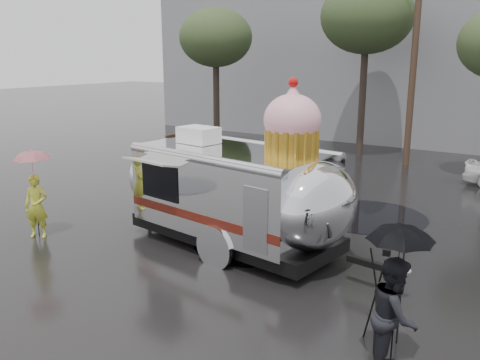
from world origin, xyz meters
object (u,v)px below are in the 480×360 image
Objects in this scene: airstream_trailer at (236,188)px; tripod at (384,284)px; person_left at (36,206)px; person_right at (394,315)px.

tripod is (4.40, -2.13, -0.56)m from airstream_trailer.
person_left is at bearing -146.47° from airstream_trailer.
person_right is 1.15× the size of tripod.
person_right is at bearing -35.24° from person_left.
person_right is 0.98m from tripod.
person_right reaches higher than tripod.
airstream_trailer is 5.00× the size of tripod.
airstream_trailer is 4.75× the size of person_left.
person_right is (9.58, -0.72, 0.08)m from person_left.
airstream_trailer is at bearing 140.73° from tripod.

